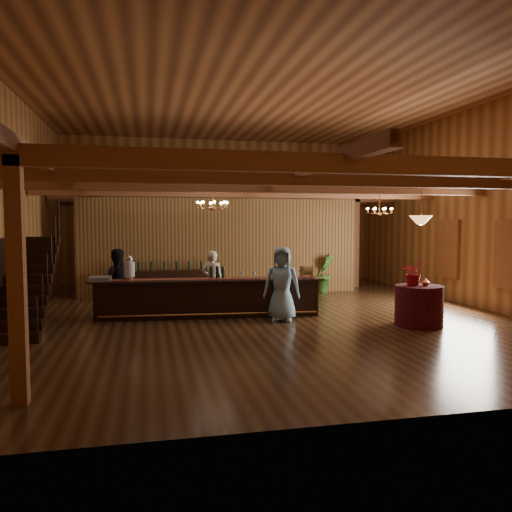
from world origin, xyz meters
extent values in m
plane|color=#49341D|center=(0.00, 0.00, 0.00)|extent=(14.00, 14.00, 0.00)
plane|color=#A66538|center=(0.00, 0.00, 5.50)|extent=(14.00, 14.00, 0.00)
cube|color=#A9723F|center=(0.00, 7.00, 2.75)|extent=(12.00, 0.10, 5.50)
cube|color=#A9723F|center=(0.00, -7.00, 2.75)|extent=(12.00, 0.10, 5.50)
cube|color=#A9723F|center=(-6.00, 0.00, 2.75)|extent=(0.10, 14.00, 5.50)
cube|color=#A9723F|center=(6.00, 0.00, 2.75)|extent=(0.10, 14.00, 5.50)
cube|color=#9C5931|center=(0.00, -5.50, 3.20)|extent=(11.90, 0.20, 0.28)
cube|color=#9C5931|center=(0.00, -3.00, 3.20)|extent=(11.90, 0.20, 0.28)
cube|color=#9C5931|center=(0.00, -0.50, 3.20)|extent=(11.90, 0.20, 0.28)
cube|color=#9C5931|center=(0.00, 2.00, 3.20)|extent=(11.90, 0.20, 0.28)
cube|color=#9C5931|center=(0.00, 4.50, 3.20)|extent=(11.90, 0.20, 0.28)
cube|color=#9C5931|center=(0.00, 6.80, 3.20)|extent=(11.90, 0.20, 0.28)
cube|color=#9C5931|center=(-4.50, 0.00, 3.34)|extent=(0.18, 13.90, 0.22)
cube|color=#9C5931|center=(0.00, 0.00, 3.34)|extent=(0.18, 13.90, 0.22)
cube|color=#9C5931|center=(4.50, 0.00, 3.34)|extent=(0.18, 13.90, 0.22)
cube|color=#9C5931|center=(-4.50, 4.50, 1.60)|extent=(0.20, 0.20, 3.20)
cube|color=#9C5931|center=(4.50, 4.50, 1.60)|extent=(0.20, 0.20, 3.20)
cube|color=#9C5931|center=(-4.50, -5.50, 1.60)|extent=(0.20, 0.20, 3.20)
cube|color=olive|center=(-0.50, 3.50, 1.55)|extent=(9.00, 0.18, 3.10)
cube|color=white|center=(5.95, -1.60, 1.55)|extent=(0.12, 1.05, 1.75)
cube|color=white|center=(5.95, 1.00, 1.55)|extent=(0.12, 1.05, 1.75)
cube|color=black|center=(-5.45, -2.00, 0.10)|extent=(1.00, 0.28, 0.20)
cube|color=black|center=(-5.45, -1.72, 0.30)|extent=(1.00, 0.28, 0.20)
cube|color=black|center=(-5.45, -1.44, 0.50)|extent=(1.00, 0.28, 0.20)
cube|color=black|center=(-5.45, -1.16, 0.70)|extent=(1.00, 0.28, 0.20)
cube|color=black|center=(-5.45, -0.88, 0.90)|extent=(1.00, 0.28, 0.20)
cube|color=black|center=(-5.45, -0.60, 1.10)|extent=(1.00, 0.28, 0.20)
cube|color=black|center=(-5.45, -0.32, 1.30)|extent=(1.00, 0.28, 0.20)
cube|color=black|center=(-5.45, -0.04, 1.50)|extent=(1.00, 0.28, 0.20)
cube|color=black|center=(-5.45, 0.24, 1.70)|extent=(1.00, 0.28, 0.20)
cube|color=black|center=(-5.45, 0.52, 1.90)|extent=(1.00, 0.28, 0.20)
cube|color=black|center=(1.00, 5.50, 0.55)|extent=(1.20, 0.60, 1.10)
cube|color=#8C5F39|center=(-2.00, 5.50, 0.50)|extent=(1.00, 0.60, 1.00)
cube|color=black|center=(-1.41, -0.14, 0.45)|extent=(5.46, 1.03, 0.90)
cube|color=black|center=(-1.41, -0.14, 0.93)|extent=(5.74, 1.17, 0.05)
cube|color=maroon|center=(-1.41, -0.14, 0.95)|extent=(5.35, 0.79, 0.01)
cylinder|color=#CE8040|center=(-1.41, -0.50, 0.14)|extent=(5.23, 0.47, 0.05)
cylinder|color=silver|center=(-3.30, 0.06, 0.99)|extent=(0.18, 0.18, 0.08)
cylinder|color=silver|center=(-3.30, 0.06, 1.21)|extent=(0.26, 0.26, 0.36)
sphere|color=silver|center=(-3.30, 0.06, 1.46)|extent=(0.18, 0.18, 0.18)
cube|color=gray|center=(-3.98, 0.02, 1.00)|extent=(0.50, 0.50, 0.10)
cube|color=#8C5F39|center=(0.91, -0.39, 1.10)|extent=(0.06, 0.06, 0.30)
cube|color=#8C5F39|center=(1.19, -0.39, 1.10)|extent=(0.06, 0.06, 0.30)
cylinder|color=#8C5F39|center=(1.05, -0.39, 1.13)|extent=(0.24, 0.24, 0.24)
cylinder|color=black|center=(-1.33, -0.04, 1.10)|extent=(0.07, 0.07, 0.30)
cylinder|color=black|center=(-1.17, -0.05, 1.10)|extent=(0.07, 0.07, 0.30)
cylinder|color=black|center=(-1.03, -0.06, 1.10)|extent=(0.07, 0.07, 0.30)
cube|color=black|center=(-2.19, 3.10, 0.43)|extent=(3.07, 0.54, 0.86)
cylinder|color=#581022|center=(3.13, -2.19, 0.46)|extent=(1.06, 1.06, 0.92)
cylinder|color=#CE8040|center=(-1.21, 0.53, 2.95)|extent=(0.02, 0.02, 0.50)
sphere|color=#CE8040|center=(-1.21, 0.53, 2.70)|extent=(0.12, 0.12, 0.12)
torus|color=#CE8040|center=(-1.21, 0.53, 2.80)|extent=(0.80, 0.80, 0.04)
cylinder|color=#CE8040|center=(4.05, 1.72, 2.90)|extent=(0.02, 0.02, 0.60)
sphere|color=#CE8040|center=(4.05, 1.72, 2.60)|extent=(0.12, 0.12, 0.12)
torus|color=#CE8040|center=(4.05, 1.72, 2.70)|extent=(0.80, 0.80, 0.04)
cylinder|color=#CE8040|center=(3.13, -2.19, 2.80)|extent=(0.02, 0.02, 0.80)
cone|color=#D28945|center=(3.13, -2.19, 2.40)|extent=(0.52, 0.52, 0.20)
imported|color=white|center=(-1.20, 0.67, 0.80)|extent=(0.69, 0.59, 1.61)
imported|color=black|center=(-3.64, 0.56, 0.84)|extent=(0.87, 0.70, 1.68)
imported|color=#81B4D3|center=(0.24, -0.99, 0.89)|extent=(1.01, 0.82, 1.78)
imported|color=#387524|center=(2.89, 3.37, 0.64)|extent=(0.79, 0.67, 1.28)
imported|color=#A40E20|center=(3.03, -2.11, 1.21)|extent=(0.65, 0.61, 0.58)
imported|color=#CE8040|center=(3.26, -2.24, 1.05)|extent=(0.15, 0.15, 0.27)
camera|label=1|loc=(-2.85, -12.34, 2.37)|focal=35.00mm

